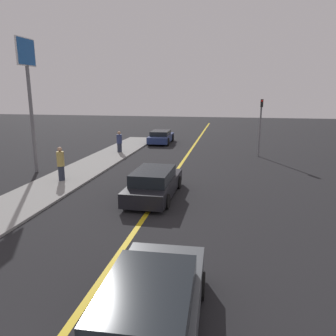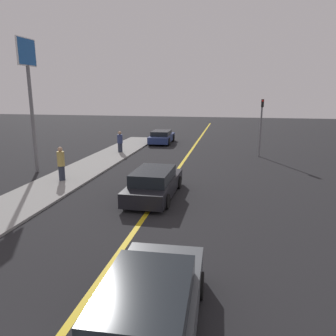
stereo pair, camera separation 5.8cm
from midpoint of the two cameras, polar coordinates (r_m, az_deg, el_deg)
The scene contains 9 objects.
road_center_line at distance 21.00m, azimuth 2.06°, elevation 0.14°, with size 0.20×60.00×0.01m.
sidewalk_left at distance 20.04m, azimuth -15.42°, elevation -0.84°, with size 2.83×30.33×0.10m.
car_near_right_lane at distance 6.91m, azimuth -3.31°, elevation -23.52°, with size 2.13×4.68×1.30m.
car_ahead_center at distance 15.03m, azimuth -2.32°, elevation -2.70°, with size 1.99×4.80×1.33m.
car_far_distant at distance 30.63m, azimuth -1.05°, elevation 5.44°, with size 2.01×4.24×1.19m.
pedestrian_mid_group at distance 18.28m, azimuth -18.03°, elevation 0.72°, with size 0.38×0.38×1.81m.
pedestrian_far_standing at distance 25.87m, azimuth -8.30°, elevation 4.55°, with size 0.41×0.41×1.64m.
traffic_light at distance 24.97m, azimuth 15.98°, elevation 7.70°, with size 0.18×0.40×4.20m.
roadside_sign at distance 20.77m, azimuth -23.05°, elevation 14.54°, with size 0.20×1.70×7.65m.
Camera 2 is at (3.17, -2.20, 4.77)m, focal length 35.00 mm.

